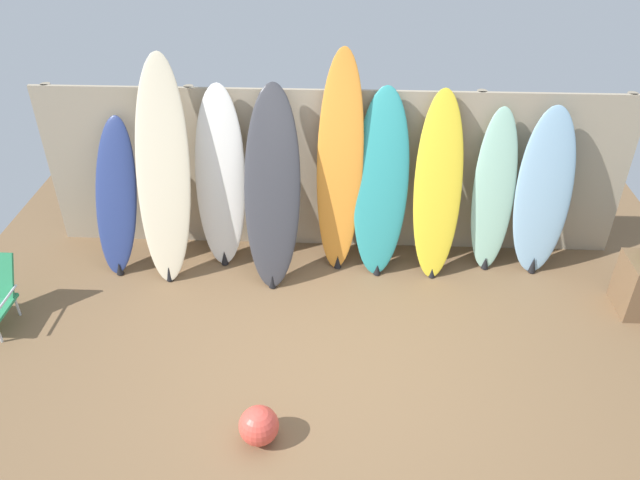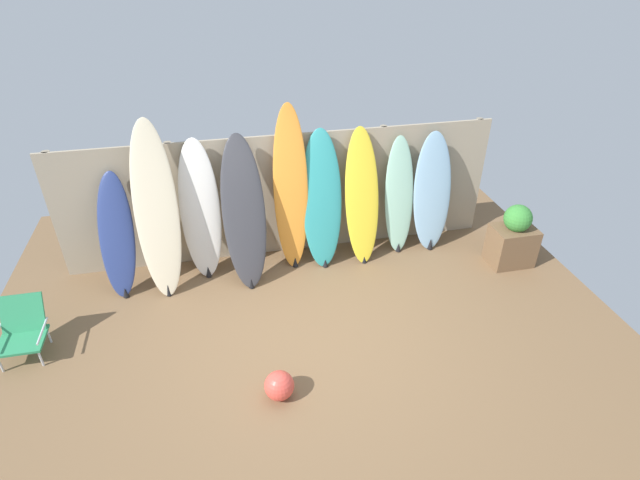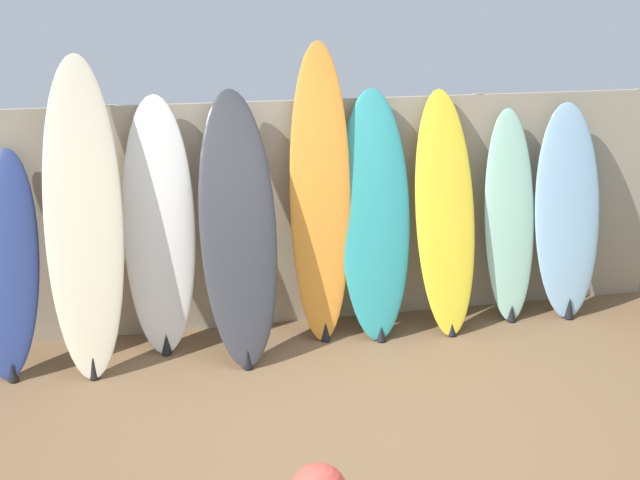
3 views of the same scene
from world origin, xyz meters
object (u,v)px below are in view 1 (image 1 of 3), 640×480
surfboard_navy_0 (116,197)px  surfboard_seafoam_7 (494,193)px  surfboard_cream_1 (163,173)px  surfboard_teal_5 (381,185)px  surfboard_charcoal_3 (272,189)px  surfboard_orange_4 (340,167)px  surfboard_white_2 (221,180)px  surfboard_skyblue_8 (543,194)px  surfboard_yellow_6 (438,188)px  beach_ball (259,426)px

surfboard_navy_0 → surfboard_seafoam_7: 3.86m
surfboard_cream_1 → surfboard_teal_5: 2.16m
surfboard_charcoal_3 → surfboard_orange_4: 0.71m
surfboard_white_2 → surfboard_skyblue_8: surfboard_white_2 is taller
surfboard_navy_0 → surfboard_charcoal_3: 1.64m
surfboard_white_2 → surfboard_yellow_6: 2.20m
surfboard_yellow_6 → surfboard_white_2: bearing=178.5°
surfboard_orange_4 → surfboard_skyblue_8: (2.05, -0.02, -0.25)m
surfboard_seafoam_7 → beach_ball: bearing=-130.7°
surfboard_skyblue_8 → beach_ball: (-2.61, -2.43, -0.70)m
surfboard_skyblue_8 → surfboard_seafoam_7: bearing=175.3°
surfboard_navy_0 → surfboard_cream_1: surfboard_cream_1 is taller
surfboard_yellow_6 → surfboard_teal_5: bearing=179.3°
surfboard_navy_0 → surfboard_teal_5: size_ratio=0.82×
surfboard_cream_1 → surfboard_white_2: surfboard_cream_1 is taller
surfboard_teal_5 → surfboard_skyblue_8: bearing=1.2°
surfboard_yellow_6 → surfboard_seafoam_7: bearing=8.0°
surfboard_charcoal_3 → surfboard_yellow_6: size_ratio=1.03×
surfboard_white_2 → surfboard_yellow_6: bearing=-1.5°
surfboard_teal_5 → surfboard_seafoam_7: bearing=3.7°
surfboard_orange_4 → surfboard_seafoam_7: surfboard_orange_4 is taller
surfboard_cream_1 → surfboard_yellow_6: surfboard_cream_1 is taller
surfboard_charcoal_3 → surfboard_yellow_6: surfboard_charcoal_3 is taller
surfboard_charcoal_3 → surfboard_teal_5: surfboard_charcoal_3 is taller
surfboard_charcoal_3 → surfboard_skyblue_8: (2.71, 0.20, -0.10)m
surfboard_white_2 → beach_ball: (0.66, -2.45, -0.78)m
surfboard_orange_4 → surfboard_navy_0: bearing=-176.9°
surfboard_cream_1 → surfboard_teal_5: surfboard_cream_1 is taller
surfboard_yellow_6 → surfboard_skyblue_8: 1.07m
beach_ball → surfboard_cream_1: bearing=117.5°
surfboard_white_2 → surfboard_orange_4: surfboard_orange_4 is taller
surfboard_skyblue_8 → beach_ball: 3.63m
surfboard_navy_0 → surfboard_yellow_6: surfboard_yellow_6 is taller
surfboard_cream_1 → surfboard_navy_0: bearing=173.8°
surfboard_seafoam_7 → surfboard_skyblue_8: surfboard_skyblue_8 is taller
surfboard_charcoal_3 → surfboard_seafoam_7: 2.24m
surfboard_yellow_6 → beach_ball: surfboard_yellow_6 is taller
surfboard_cream_1 → surfboard_skyblue_8: (3.79, 0.16, -0.23)m
surfboard_navy_0 → surfboard_white_2: surfboard_white_2 is taller
surfboard_seafoam_7 → surfboard_skyblue_8: size_ratio=0.98×
surfboard_yellow_6 → beach_ball: bearing=-122.8°
surfboard_teal_5 → surfboard_charcoal_3: bearing=-171.4°
surfboard_navy_0 → surfboard_teal_5: 2.71m
surfboard_cream_1 → beach_ball: (1.18, -2.27, -0.93)m
surfboard_white_2 → beach_ball: bearing=-74.9°
surfboard_charcoal_3 → surfboard_teal_5: size_ratio=1.02×
surfboard_orange_4 → surfboard_seafoam_7: (1.57, 0.02, -0.27)m
surfboard_white_2 → surfboard_teal_5: size_ratio=1.00×
surfboard_white_2 → surfboard_cream_1: bearing=-161.1°
surfboard_cream_1 → surfboard_charcoal_3: (1.08, -0.03, -0.13)m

